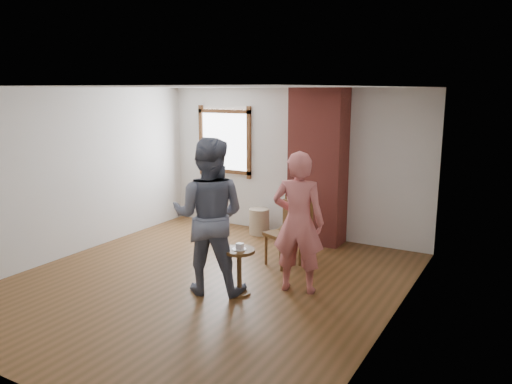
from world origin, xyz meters
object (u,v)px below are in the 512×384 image
stoneware_crock (259,221)px  dining_chair_right (297,223)px  man (209,216)px  side_table (239,264)px  person_pink (298,222)px  dining_chair_left (287,230)px

stoneware_crock → dining_chair_right: 1.41m
stoneware_crock → man: 2.76m
side_table → person_pink: size_ratio=0.33×
dining_chair_left → man: (-0.43, -1.39, 0.47)m
side_table → man: man is taller
dining_chair_left → person_pink: bearing=-33.8°
stoneware_crock → person_pink: person_pink is taller
dining_chair_right → man: 1.87m
stoneware_crock → dining_chair_left: (1.13, -1.17, 0.30)m
dining_chair_left → side_table: dining_chair_left is taller
dining_chair_right → stoneware_crock: bearing=133.6°
stoneware_crock → man: bearing=-74.7°
man → person_pink: bearing=-169.7°
dining_chair_left → man: bearing=-84.8°
person_pink → dining_chair_right: bearing=-77.5°
dining_chair_right → person_pink: (0.57, -1.20, 0.38)m
dining_chair_right → side_table: (-0.02, -1.68, -0.14)m
stoneware_crock → dining_chair_right: (1.12, -0.80, 0.31)m
man → side_table: bearing=171.7°
dining_chair_left → side_table: bearing=-69.0°
dining_chair_left → side_table: size_ratio=1.58×
dining_chair_right → person_pink: size_ratio=0.53×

